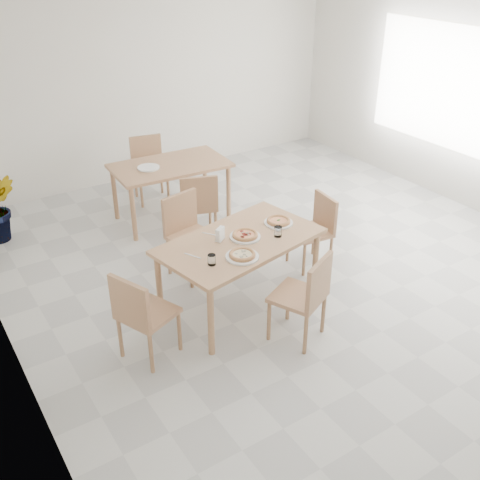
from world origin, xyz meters
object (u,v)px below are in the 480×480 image
chair_south (306,293)px  plate_pepperoni (245,237)px  chair_west (141,312)px  pizza_pepperoni (245,235)px  second_table (170,170)px  chair_back_s (198,203)px  tumbler_b (278,232)px  main_table (240,247)px  chair_back_n (149,164)px  plate_empty (148,168)px  plate_mushroom (242,257)px  pizza_mushroom (242,254)px  chair_north (187,229)px  chair_east (316,226)px  napkin_holder (220,235)px  plate_margherita (278,223)px  pizza_margherita (279,221)px  tumbler_a (212,260)px

chair_south → plate_pepperoni: (-0.13, 0.79, 0.25)m
chair_west → pizza_pepperoni: chair_west is taller
chair_south → second_table: 2.92m
chair_back_s → tumbler_b: bearing=111.2°
second_table → plate_pepperoni: bearing=-94.0°
plate_pepperoni → main_table: bearing=-175.0°
main_table → chair_back_n: size_ratio=1.94×
chair_back_s → chair_south: bearing=106.9°
plate_empty → chair_south: bearing=-87.0°
plate_mushroom → pizza_mushroom: 0.02m
chair_north → chair_east: (1.28, -0.62, -0.05)m
chair_east → chair_back_n: 2.76m
tumbler_b → napkin_holder: bearing=156.0°
chair_east → pizza_pepperoni: (-1.09, -0.21, 0.31)m
chair_east → pizza_mushroom: chair_east is taller
main_table → plate_mushroom: size_ratio=5.62×
tumbler_b → second_table: tumbler_b is taller
chair_east → pizza_mushroom: 1.44m
plate_empty → chair_back_n: bearing=66.4°
plate_margherita → napkin_holder: bearing=178.5°
chair_west → chair_east: size_ratio=1.06×
pizza_margherita → plate_empty: bearing=102.6°
chair_west → plate_mushroom: (0.99, -0.06, 0.26)m
tumbler_b → pizza_mushroom: bearing=-163.7°
chair_west → plate_margherita: chair_west is taller
main_table → chair_east: bearing=-0.3°
second_table → tumbler_b: bearing=-86.5°
chair_north → plate_margherita: bearing=-62.2°
plate_margherita → pizza_mushroom: (-0.67, -0.36, 0.02)m
main_table → plate_pepperoni: plate_pepperoni is taller
chair_north → pizza_pepperoni: bearing=-88.6°
plate_empty → chair_east: bearing=-60.1°
plate_pepperoni → chair_west: bearing=-169.1°
pizza_pepperoni → napkin_holder: napkin_holder is taller
pizza_mushroom → napkin_holder: 0.38m
main_table → tumbler_a: size_ratio=17.64×
chair_north → tumbler_b: chair_north is taller
plate_pepperoni → pizza_pepperoni: size_ratio=0.91×
tumbler_b → chair_south: bearing=-102.9°
chair_south → plate_mushroom: 0.66m
napkin_holder → chair_west: bearing=164.7°
plate_mushroom → pizza_pepperoni: bearing=52.6°
main_table → chair_back_s: chair_back_s is taller
plate_mushroom → plate_pepperoni: size_ratio=1.01×
tumbler_a → tumbler_b: tumbler_b is taller
chair_east → plate_margherita: chair_east is taller
chair_west → chair_back_s: 2.18m
plate_pepperoni → pizza_mushroom: bearing=-127.4°
tumbler_a → plate_empty: (0.50, 2.39, -0.04)m
chair_north → plate_empty: 1.34m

